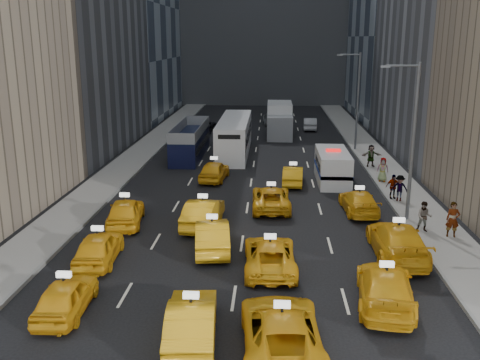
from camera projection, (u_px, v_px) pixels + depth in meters
The scene contains 36 objects.
ground at pixel (230, 323), 19.81m from camera, with size 160.00×160.00×0.00m, color black.
sidewalk_west at pixel (128, 164), 44.51m from camera, with size 3.00×90.00×0.15m, color gray.
sidewalk_east at pixel (383, 168), 43.31m from camera, with size 3.00×90.00×0.15m, color gray.
curb_west at pixel (145, 164), 44.42m from camera, with size 0.15×90.00×0.18m, color slate.
curb_east at pixel (365, 167), 43.39m from camera, with size 0.15×90.00×0.18m, color slate.
streetlight_near at pixel (411, 137), 29.60m from camera, with size 2.15×0.22×9.00m.
streetlight_far at pixel (357, 98), 48.89m from camera, with size 2.15×0.22×9.00m.
taxi_4 at pixel (66, 296), 20.39m from camera, with size 1.63×4.06×1.38m, color orange.
taxi_5 at pixel (192, 321), 18.45m from camera, with size 1.63×4.68×1.54m, color orange.
taxi_6 at pixel (282, 332), 17.75m from camera, with size 2.62×5.68×1.58m, color orange.
taxi_7 at pixel (385, 287), 21.01m from camera, with size 2.12×5.22×1.52m, color orange.
taxi_8 at pixel (99, 247), 25.07m from camera, with size 1.73×4.29×1.46m, color orange.
taxi_9 at pixel (212, 235), 26.49m from camera, with size 1.63×4.67×1.54m, color orange.
taxi_10 at pixel (270, 255), 24.29m from camera, with size 2.28×4.95×1.38m, color orange.
taxi_11 at pixel (397, 241), 25.65m from camera, with size 2.31×5.68×1.65m, color orange.
taxi_12 at pixel (126, 212), 30.07m from camera, with size 1.83×4.55×1.55m, color orange.
taxi_13 at pixel (203, 213), 29.86m from camera, with size 1.64×4.69×1.55m, color orange.
taxi_14 at pixel (271, 198), 32.96m from camera, with size 2.28×4.95×1.38m, color orange.
taxi_15 at pixel (359, 202), 32.25m from camera, with size 1.88×4.63×1.34m, color orange.
taxi_16 at pixel (214, 171), 39.53m from camera, with size 1.74×4.33×1.47m, color orange.
taxi_17 at pixel (293, 175), 38.47m from camera, with size 1.40×4.02×1.33m, color orange.
nypd_van at pixel (333, 167), 39.01m from camera, with size 2.25×5.74×2.46m.
double_decker at pixel (190, 141), 47.45m from camera, with size 3.40×10.11×2.88m.
city_bus at pixel (234, 136), 48.67m from camera, with size 3.37×12.47×3.19m.
box_truck at pixel (280, 120), 57.34m from camera, with size 3.17×7.78×3.48m.
misc_car_0 at pixel (326, 152), 46.09m from camera, with size 1.45×4.16×1.37m, color #AEB2B6.
misc_car_1 at pixel (204, 126), 60.09m from camera, with size 2.23×4.84×1.35m, color black.
misc_car_2 at pixel (272, 118), 65.47m from camera, with size 2.11×5.19×1.51m, color gray.
misc_car_3 at pixel (233, 120), 63.90m from camera, with size 1.87×4.64×1.58m, color black.
misc_car_4 at pixel (310, 124), 61.39m from camera, with size 1.47×4.22×1.39m, color #929399.
pedestrian_0 at pixel (453, 219), 27.83m from camera, with size 0.69×0.45×1.88m, color gray.
pedestrian_1 at pixel (424, 217), 28.60m from camera, with size 0.81×0.44×1.66m, color gray.
pedestrian_2 at pixel (400, 188), 34.00m from camera, with size 1.09×0.45×1.69m, color gray.
pedestrian_3 at pixel (393, 187), 34.51m from camera, with size 0.94×0.43×1.60m, color gray.
pedestrian_4 at pixel (383, 169), 38.68m from camera, with size 0.86×0.47×1.75m, color gray.
pedestrian_5 at pixel (371, 156), 43.16m from camera, with size 1.65×0.47×1.77m, color gray.
Camera 1 is at (1.42, -17.72, 10.24)m, focal length 40.00 mm.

